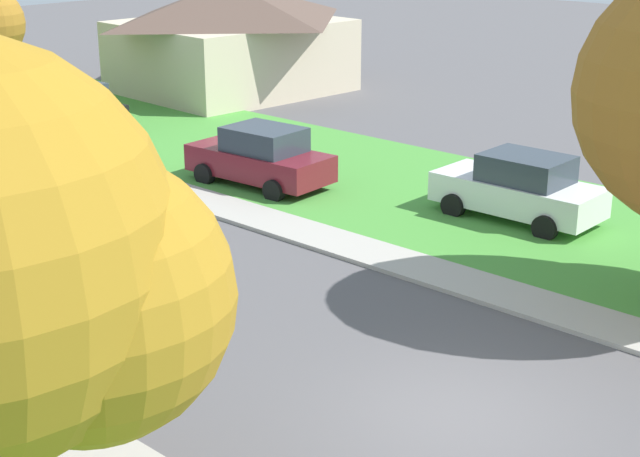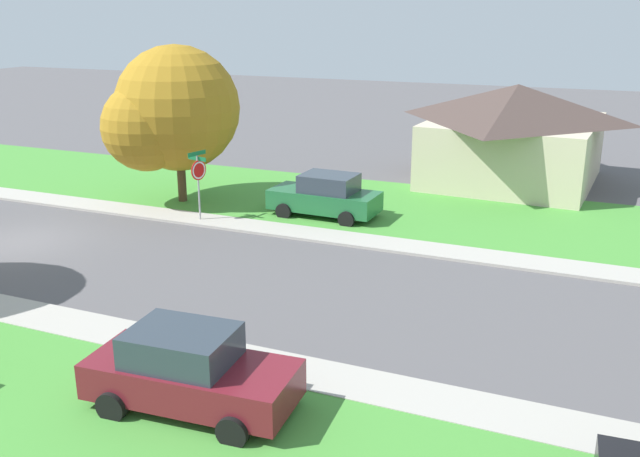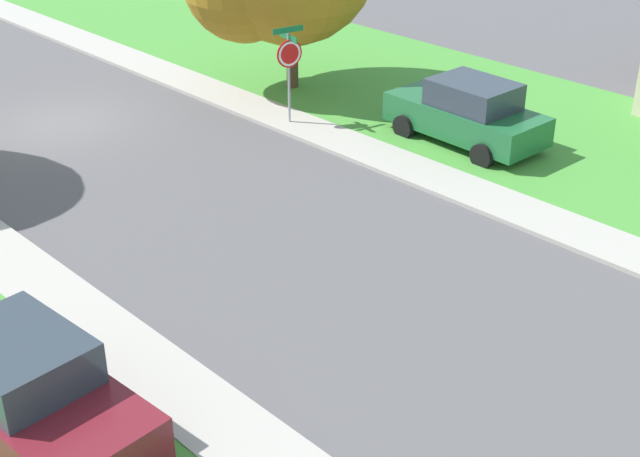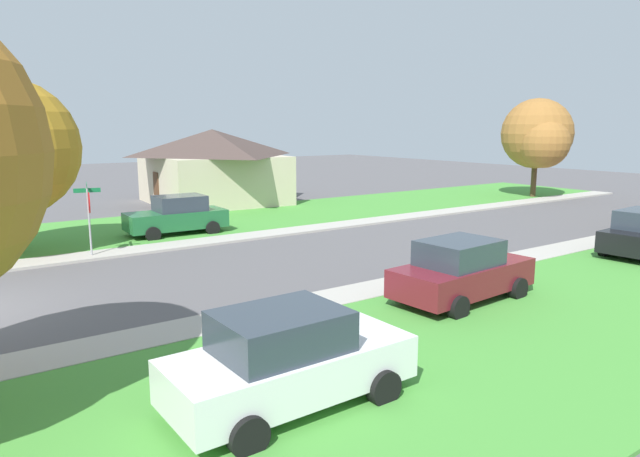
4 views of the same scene
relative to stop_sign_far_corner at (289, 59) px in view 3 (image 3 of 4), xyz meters
name	(u,v)px [view 3 (image 3 of 4)]	position (x,y,z in m)	size (l,w,h in m)	color
ground_plane	(59,124)	(4.60, -4.56, -1.89)	(120.00, 120.00, 0.00)	#565456
sidewalk_east	(172,388)	(9.30, 7.44, -1.84)	(1.40, 56.00, 0.10)	#ADA89E
sidewalk_west	(514,208)	(-0.10, 7.44, -1.84)	(1.40, 56.00, 0.10)	#ADA89E
lawn_west	(620,152)	(-4.80, 7.44, -1.85)	(8.00, 56.00, 0.08)	#479338
stop_sign_far_corner	(289,59)	(0.00, 0.00, 0.00)	(0.90, 0.90, 2.77)	#9E9EA3
car_green_behind_trees	(467,113)	(-2.44, 4.23, -1.01)	(2.14, 4.35, 1.76)	#1E6033
car_maroon_kerbside_mid	(28,393)	(11.45, 6.99, -1.01)	(2.26, 4.41, 1.76)	maroon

